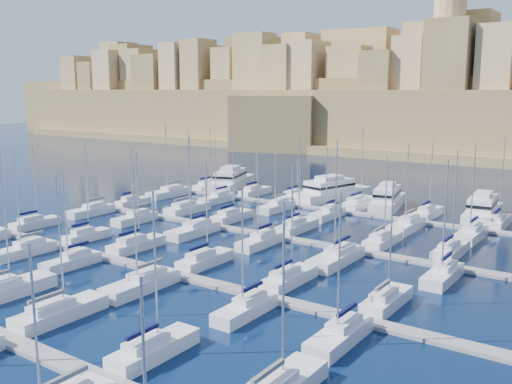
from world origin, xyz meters
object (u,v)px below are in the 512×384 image
Objects in this scene: motor_yacht_b at (331,191)px; sailboat_2 at (5,290)px; sailboat_4 at (153,349)px; motor_yacht_a at (231,180)px; motor_yacht_c at (387,199)px; motor_yacht_d at (483,210)px.

sailboat_2 is at bearing -92.44° from motor_yacht_b.
sailboat_4 is 84.47m from motor_yacht_a.
motor_yacht_c and motor_yacht_d have the same top height.
sailboat_4 is at bearing -74.06° from motor_yacht_b.
motor_yacht_c is (-7.45, 69.32, 0.98)m from sailboat_4.
motor_yacht_b and motor_yacht_c have the same top height.
motor_yacht_d is (9.76, 69.62, 0.98)m from sailboat_4.
motor_yacht_b and motor_yacht_d have the same top height.
sailboat_2 is at bearing 177.65° from sailboat_4.
sailboat_2 is 1.06× the size of motor_yacht_d.
motor_yacht_d is (33.10, 68.66, 0.95)m from sailboat_2.
sailboat_2 is 70.19m from motor_yacht_c.
motor_yacht_b is at bearing 176.97° from motor_yacht_d.
sailboat_2 reaches higher than motor_yacht_c.
motor_yacht_a and motor_yacht_c have the same top height.
motor_yacht_a is (-22.51, 69.99, 0.95)m from sailboat_2.
motor_yacht_a is at bearing 177.58° from motor_yacht_c.
sailboat_4 is at bearing -57.13° from motor_yacht_a.
sailboat_4 is (23.34, -0.96, -0.03)m from sailboat_2.
sailboat_2 is 73.52m from motor_yacht_a.
motor_yacht_c is (15.88, 68.36, 0.95)m from sailboat_2.
motor_yacht_d is (55.61, -1.33, 0.00)m from motor_yacht_a.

